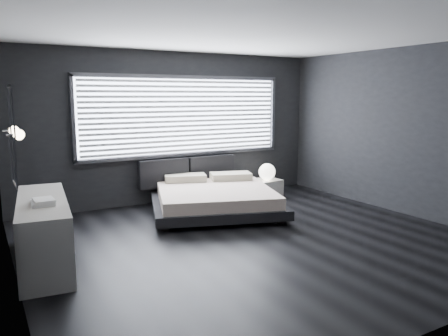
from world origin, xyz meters
TOP-DOWN VIEW (x-y plane):
  - room at (0.00, 0.00)m, footprint 6.04×6.00m
  - window at (0.20, 2.70)m, footprint 4.14×0.09m
  - headboard at (0.23, 2.64)m, footprint 1.96×0.16m
  - sconce_near at (-2.88, 0.05)m, footprint 0.18×0.11m
  - sconce_far at (-2.88, 0.65)m, footprint 0.18×0.11m
  - wall_art_upper at (-2.98, -0.55)m, footprint 0.01×0.48m
  - wall_art_lower at (-2.98, -0.30)m, footprint 0.01×0.48m
  - bed at (0.24, 1.59)m, footprint 2.66×2.59m
  - nightstand at (1.74, 2.20)m, footprint 0.59×0.50m
  - orb_lamp at (1.74, 2.16)m, footprint 0.33×0.33m
  - dresser at (-2.65, 0.56)m, footprint 0.76×2.01m
  - book_stack at (-2.67, 0.29)m, footprint 0.27×0.34m

SIDE VIEW (x-z plane):
  - nightstand at x=1.74m, z-range 0.00..0.33m
  - bed at x=0.24m, z-range -0.02..0.53m
  - dresser at x=-2.65m, z-range 0.00..0.78m
  - orb_lamp at x=1.74m, z-range 0.33..0.66m
  - headboard at x=0.23m, z-range 0.31..0.83m
  - book_stack at x=-2.67m, z-range 0.78..0.85m
  - wall_art_lower at x=-2.98m, z-range 1.14..1.62m
  - room at x=0.00m, z-range 0.00..2.80m
  - sconce_near at x=-2.88m, z-range 1.55..1.66m
  - sconce_far at x=-2.88m, z-range 1.55..1.66m
  - window at x=0.20m, z-range 0.85..2.37m
  - wall_art_upper at x=-2.98m, z-range 1.61..2.09m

